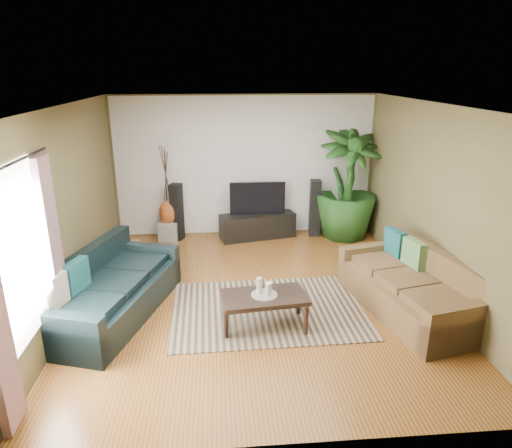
{
  "coord_description": "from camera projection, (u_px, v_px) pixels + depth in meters",
  "views": [
    {
      "loc": [
        -0.51,
        -5.89,
        3.14
      ],
      "look_at": [
        0.0,
        0.2,
        1.05
      ],
      "focal_mm": 32.0,
      "sensor_mm": 36.0,
      "label": 1
    }
  ],
  "objects": [
    {
      "name": "floor",
      "position": [
        257.0,
        297.0,
        6.61
      ],
      "size": [
        5.5,
        5.5,
        0.0
      ],
      "primitive_type": "plane",
      "color": "#965826",
      "rests_on": "ground"
    },
    {
      "name": "ceiling",
      "position": [
        257.0,
        105.0,
        5.74
      ],
      "size": [
        5.5,
        5.5,
        0.0
      ],
      "primitive_type": "plane",
      "rotation": [
        3.14,
        0.0,
        0.0
      ],
      "color": "white",
      "rests_on": "ground"
    },
    {
      "name": "wall_back",
      "position": [
        245.0,
        167.0,
        8.77
      ],
      "size": [
        5.0,
        0.0,
        5.0
      ],
      "primitive_type": "plane",
      "rotation": [
        1.57,
        0.0,
        0.0
      ],
      "color": "brown",
      "rests_on": "ground"
    },
    {
      "name": "wall_front",
      "position": [
        287.0,
        309.0,
        3.58
      ],
      "size": [
        5.0,
        0.0,
        5.0
      ],
      "primitive_type": "plane",
      "rotation": [
        -1.57,
        0.0,
        0.0
      ],
      "color": "brown",
      "rests_on": "ground"
    },
    {
      "name": "wall_left",
      "position": [
        68.0,
        212.0,
        5.98
      ],
      "size": [
        0.0,
        5.5,
        5.5
      ],
      "primitive_type": "plane",
      "rotation": [
        1.57,
        0.0,
        1.57
      ],
      "color": "brown",
      "rests_on": "ground"
    },
    {
      "name": "wall_right",
      "position": [
        435.0,
        203.0,
        6.37
      ],
      "size": [
        0.0,
        5.5,
        5.5
      ],
      "primitive_type": "plane",
      "rotation": [
        1.57,
        0.0,
        -1.57
      ],
      "color": "brown",
      "rests_on": "ground"
    },
    {
      "name": "backwall_panel",
      "position": [
        245.0,
        167.0,
        8.76
      ],
      "size": [
        4.9,
        0.0,
        4.9
      ],
      "primitive_type": "plane",
      "rotation": [
        1.57,
        0.0,
        0.0
      ],
      "color": "white",
      "rests_on": "ground"
    },
    {
      "name": "window_pane",
      "position": [
        19.0,
        256.0,
        4.45
      ],
      "size": [
        0.0,
        1.8,
        1.8
      ],
      "primitive_type": "plane",
      "rotation": [
        1.57,
        0.0,
        1.57
      ],
      "color": "white",
      "rests_on": "ground"
    },
    {
      "name": "curtain_far",
      "position": [
        53.0,
        251.0,
        5.24
      ],
      "size": [
        0.08,
        0.35,
        2.2
      ],
      "primitive_type": "cube",
      "color": "gray",
      "rests_on": "ground"
    },
    {
      "name": "curtain_rod",
      "position": [
        8.0,
        165.0,
        4.17
      ],
      "size": [
        0.03,
        1.9,
        0.03
      ],
      "primitive_type": "cylinder",
      "rotation": [
        1.57,
        0.0,
        0.0
      ],
      "color": "black",
      "rests_on": "ground"
    },
    {
      "name": "sofa_left",
      "position": [
        112.0,
        286.0,
        6.01
      ],
      "size": [
        1.63,
        2.5,
        0.85
      ],
      "primitive_type": "cube",
      "rotation": [
        0.0,
        0.0,
        1.27
      ],
      "color": "black",
      "rests_on": "floor"
    },
    {
      "name": "sofa_right",
      "position": [
        408.0,
        282.0,
        6.1
      ],
      "size": [
        1.42,
        2.31,
        0.85
      ],
      "primitive_type": "cube",
      "rotation": [
        0.0,
        0.0,
        -1.34
      ],
      "color": "brown",
      "rests_on": "floor"
    },
    {
      "name": "area_rug",
      "position": [
        268.0,
        309.0,
        6.25
      ],
      "size": [
        2.65,
        1.91,
        0.01
      ],
      "primitive_type": "cube",
      "rotation": [
        0.0,
        0.0,
        0.03
      ],
      "color": "#A0835E",
      "rests_on": "floor"
    },
    {
      "name": "coffee_table",
      "position": [
        264.0,
        311.0,
        5.8
      ],
      "size": [
        1.13,
        0.7,
        0.44
      ],
      "primitive_type": "cube",
      "rotation": [
        0.0,
        0.0,
        0.12
      ],
      "color": "black",
      "rests_on": "floor"
    },
    {
      "name": "candle_tray",
      "position": [
        264.0,
        295.0,
        5.73
      ],
      "size": [
        0.33,
        0.33,
        0.01
      ],
      "primitive_type": "cylinder",
      "color": "gray",
      "rests_on": "coffee_table"
    },
    {
      "name": "candle_tall",
      "position": [
        259.0,
        286.0,
        5.72
      ],
      "size": [
        0.07,
        0.07,
        0.21
      ],
      "primitive_type": "cylinder",
      "color": "beige",
      "rests_on": "candle_tray"
    },
    {
      "name": "candle_mid",
      "position": [
        268.0,
        290.0,
        5.67
      ],
      "size": [
        0.07,
        0.07,
        0.16
      ],
      "primitive_type": "cylinder",
      "color": "#EEE2C9",
      "rests_on": "candle_tray"
    },
    {
      "name": "candle_short",
      "position": [
        269.0,
        287.0,
        5.77
      ],
      "size": [
        0.07,
        0.07,
        0.14
      ],
      "primitive_type": "cylinder",
      "color": "beige",
      "rests_on": "candle_tray"
    },
    {
      "name": "tv_stand",
      "position": [
        257.0,
        226.0,
        8.86
      ],
      "size": [
        1.5,
        0.74,
        0.48
      ],
      "primitive_type": "cube",
      "rotation": [
        0.0,
        0.0,
        0.22
      ],
      "color": "black",
      "rests_on": "floor"
    },
    {
      "name": "television",
      "position": [
        257.0,
        198.0,
        8.7
      ],
      "size": [
        1.06,
        0.06,
        0.63
      ],
      "primitive_type": "cube",
      "color": "black",
      "rests_on": "tv_stand"
    },
    {
      "name": "speaker_left",
      "position": [
        177.0,
        212.0,
        8.69
      ],
      "size": [
        0.26,
        0.27,
        1.1
      ],
      "primitive_type": "cube",
      "rotation": [
        0.0,
        0.0,
        -0.33
      ],
      "color": "black",
      "rests_on": "floor"
    },
    {
      "name": "speaker_right",
      "position": [
        315.0,
        208.0,
        8.89
      ],
      "size": [
        0.22,
        0.24,
        1.11
      ],
      "primitive_type": "cube",
      "rotation": [
        0.0,
        0.0,
        -0.09
      ],
      "color": "black",
      "rests_on": "floor"
    },
    {
      "name": "potted_plant",
      "position": [
        347.0,
        184.0,
        8.67
      ],
      "size": [
        1.34,
        1.34,
        2.1
      ],
      "primitive_type": "imported",
      "rotation": [
        0.0,
        0.0,
        0.16
      ],
      "color": "#1B4416",
      "rests_on": "floor"
    },
    {
      "name": "plant_pot",
      "position": [
        344.0,
        229.0,
        8.96
      ],
      "size": [
        0.39,
        0.39,
        0.3
      ],
      "primitive_type": "cylinder",
      "color": "black",
      "rests_on": "floor"
    },
    {
      "name": "pedestal",
      "position": [
        169.0,
        230.0,
        8.79
      ],
      "size": [
        0.41,
        0.41,
        0.37
      ],
      "primitive_type": "cube",
      "rotation": [
        0.0,
        0.0,
        -0.12
      ],
      "color": "#999996",
      "rests_on": "floor"
    },
    {
      "name": "vase",
      "position": [
        168.0,
        213.0,
        8.68
      ],
      "size": [
        0.33,
        0.33,
        0.47
      ],
      "primitive_type": "ellipsoid",
      "color": "brown",
      "rests_on": "pedestal"
    },
    {
      "name": "side_table",
      "position": [
        127.0,
        259.0,
        7.31
      ],
      "size": [
        0.54,
        0.54,
        0.48
      ],
      "primitive_type": "cube",
      "rotation": [
        0.0,
        0.0,
        0.2
      ],
      "color": "brown",
      "rests_on": "floor"
    }
  ]
}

